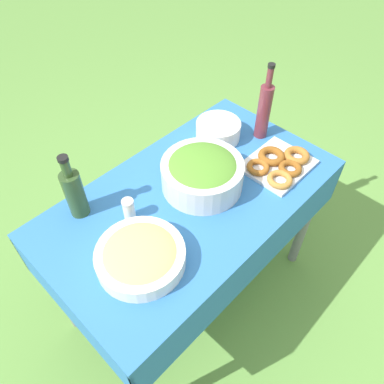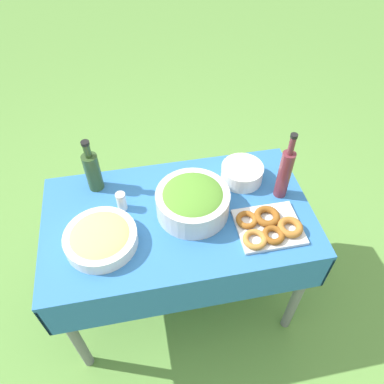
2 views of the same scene
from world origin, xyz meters
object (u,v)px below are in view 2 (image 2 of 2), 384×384
at_px(wine_bottle, 285,173).
at_px(plate_stack, 242,173).
at_px(olive_oil_bottle, 92,170).
at_px(donut_platter, 269,227).
at_px(pasta_bowl, 101,238).
at_px(salad_bowl, 193,201).

bearing_deg(wine_bottle, plate_stack, -40.46).
distance_m(plate_stack, wine_bottle, 0.23).
height_order(plate_stack, olive_oil_bottle, olive_oil_bottle).
bearing_deg(wine_bottle, olive_oil_bottle, -13.99).
bearing_deg(plate_stack, donut_platter, 95.27).
bearing_deg(pasta_bowl, wine_bottle, -171.40).
bearing_deg(donut_platter, plate_stack, -84.73).
xyz_separation_m(pasta_bowl, olive_oil_bottle, (0.02, -0.34, 0.07)).
relative_size(pasta_bowl, plate_stack, 1.51).
height_order(donut_platter, olive_oil_bottle, olive_oil_bottle).
relative_size(pasta_bowl, donut_platter, 1.03).
xyz_separation_m(donut_platter, wine_bottle, (-0.12, -0.19, 0.12)).
bearing_deg(olive_oil_bottle, pasta_bowl, 92.58).
distance_m(plate_stack, olive_oil_bottle, 0.72).
distance_m(olive_oil_bottle, wine_bottle, 0.89).
relative_size(pasta_bowl, wine_bottle, 0.85).
height_order(olive_oil_bottle, wine_bottle, wine_bottle).
height_order(salad_bowl, olive_oil_bottle, olive_oil_bottle).
bearing_deg(salad_bowl, plate_stack, -150.37).
distance_m(donut_platter, plate_stack, 0.33).
bearing_deg(plate_stack, olive_oil_bottle, -6.75).
bearing_deg(salad_bowl, donut_platter, 151.50).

